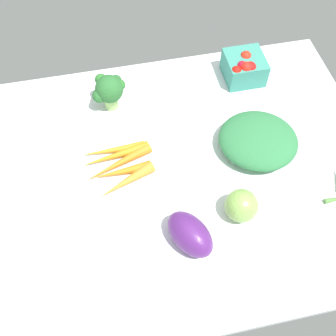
{
  "coord_description": "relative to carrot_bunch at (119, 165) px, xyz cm",
  "views": [
    {
      "loc": [
        10.69,
        50.61,
        84.42
      ],
      "look_at": [
        0.0,
        0.0,
        4.0
      ],
      "focal_mm": 43.4,
      "sensor_mm": 36.0,
      "label": 1
    }
  ],
  "objects": [
    {
      "name": "tablecloth",
      "position": [
        -11.16,
        3.74,
        -2.31
      ],
      "size": [
        104.0,
        76.0,
        2.0
      ],
      "primitive_type": "cube",
      "color": "white",
      "rests_on": "ground"
    },
    {
      "name": "carrot_bunch",
      "position": [
        0.0,
        0.0,
        0.0
      ],
      "size": [
        17.78,
        15.15,
        2.88
      ],
      "color": "orange",
      "rests_on": "tablecloth"
    },
    {
      "name": "broccoli_head",
      "position": [
        -0.73,
        -20.11,
        4.82
      ],
      "size": [
        8.86,
        7.56,
        10.12
      ],
      "color": "#A2D074",
      "rests_on": "tablecloth"
    },
    {
      "name": "berry_basket",
      "position": [
        -38.12,
        -22.78,
        2.66
      ],
      "size": [
        10.43,
        10.43,
        8.21
      ],
      "color": "teal",
      "rests_on": "tablecloth"
    },
    {
      "name": "leafy_greens_clump",
      "position": [
        -34.13,
        1.12,
        1.84
      ],
      "size": [
        24.17,
        23.33,
        6.32
      ],
      "primitive_type": "ellipsoid",
      "rotation": [
        0.0,
        0.0,
        2.8
      ],
      "color": "#307C45",
      "rests_on": "tablecloth"
    },
    {
      "name": "eggplant",
      "position": [
        -12.04,
        21.81,
        2.3
      ],
      "size": [
        11.92,
        13.8,
        7.22
      ],
      "primitive_type": "ellipsoid",
      "rotation": [
        0.0,
        0.0,
        5.2
      ],
      "color": "#572474",
      "rests_on": "tablecloth"
    },
    {
      "name": "heirloom_tomato_green",
      "position": [
        -24.57,
        17.67,
        2.4
      ],
      "size": [
        7.42,
        7.42,
        7.42
      ],
      "primitive_type": "sphere",
      "color": "#89BD54",
      "rests_on": "tablecloth"
    }
  ]
}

